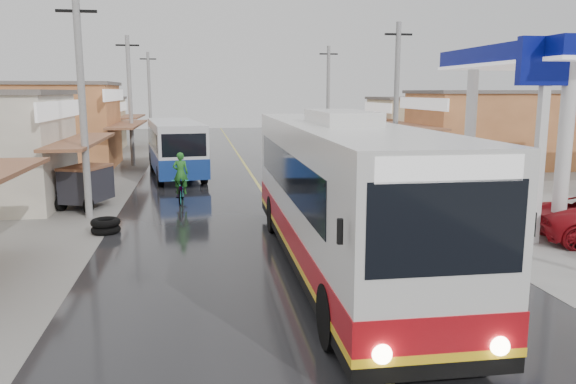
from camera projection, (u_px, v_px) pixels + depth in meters
name	position (u px, v px, depth m)	size (l,w,h in m)	color
ground	(327.00, 290.00, 13.27)	(120.00, 120.00, 0.00)	slate
road	(259.00, 186.00, 27.85)	(12.00, 90.00, 0.02)	black
centre_line	(259.00, 186.00, 27.84)	(0.15, 90.00, 0.01)	#D8CC4C
shopfronts_left	(0.00, 183.00, 28.72)	(11.00, 44.00, 5.20)	tan
shopfronts_right	(572.00, 188.00, 27.28)	(11.00, 44.00, 4.80)	#B7AFA0
utility_poles_left	(116.00, 186.00, 27.72)	(1.60, 50.00, 8.00)	gray
utility_poles_right	(393.00, 182.00, 28.94)	(1.60, 36.00, 8.00)	gray
coach_bus	(339.00, 194.00, 14.62)	(3.11, 13.29, 4.13)	silver
second_bus	(175.00, 147.00, 30.82)	(3.60, 9.27, 3.00)	silver
cyclist	(181.00, 186.00, 23.53)	(0.78, 2.03, 2.16)	black
tricycle_near	(86.00, 184.00, 22.41)	(2.13, 2.60, 1.71)	#26262D
tyre_stack	(106.00, 226.00, 18.56)	(0.96, 0.96, 0.49)	black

